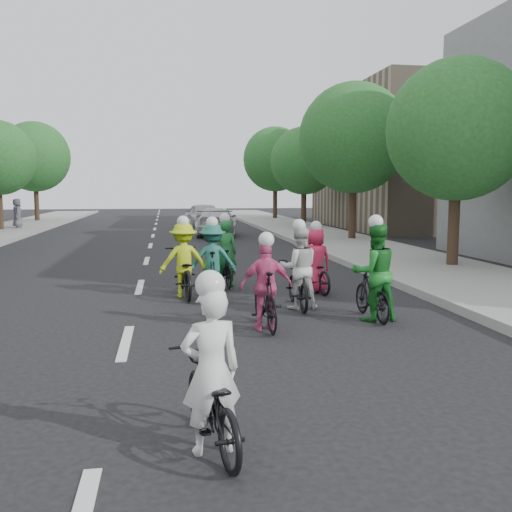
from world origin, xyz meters
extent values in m
plane|color=black|center=(0.00, 0.00, 0.00)|extent=(120.00, 120.00, 0.00)
cube|color=gray|center=(8.00, 10.00, 0.07)|extent=(4.00, 80.00, 0.15)
cube|color=#999993|center=(6.05, 10.00, 0.09)|extent=(0.18, 80.00, 0.18)
cube|color=gray|center=(16.00, 24.00, 4.00)|extent=(10.00, 14.00, 8.00)
cylinder|color=black|center=(-8.20, 24.00, 1.14)|extent=(0.32, 0.32, 2.27)
cylinder|color=black|center=(-8.20, 33.00, 1.24)|extent=(0.32, 0.32, 2.48)
sphere|color=#22561C|center=(-8.20, 33.00, 4.53)|extent=(4.80, 4.80, 4.80)
cylinder|color=black|center=(8.80, 6.60, 1.14)|extent=(0.32, 0.32, 2.27)
sphere|color=#22561C|center=(8.80, 6.60, 3.97)|extent=(4.00, 4.00, 4.00)
cylinder|color=black|center=(8.80, 15.60, 1.24)|extent=(0.32, 0.32, 2.48)
sphere|color=#22561C|center=(8.80, 15.60, 4.53)|extent=(4.80, 4.80, 4.80)
cylinder|color=black|center=(8.80, 24.60, 1.14)|extent=(0.32, 0.32, 2.27)
sphere|color=#22561C|center=(8.80, 24.60, 3.97)|extent=(4.00, 4.00, 4.00)
cylinder|color=black|center=(8.80, 33.60, 1.24)|extent=(0.32, 0.32, 2.48)
sphere|color=#22561C|center=(8.80, 33.60, 4.53)|extent=(4.80, 4.80, 4.80)
imported|color=black|center=(1.00, -3.72, 0.42)|extent=(0.87, 1.69, 0.85)
imported|color=white|center=(1.00, -3.82, 0.74)|extent=(0.60, 0.45, 1.48)
sphere|color=silver|center=(1.00, -3.82, 1.50)|extent=(0.26, 0.26, 0.26)
imported|color=black|center=(4.25, 0.92, 0.46)|extent=(0.49, 1.53, 0.91)
imported|color=#1A7624|center=(4.25, 0.82, 0.86)|extent=(0.86, 0.68, 1.73)
sphere|color=silver|center=(4.25, 0.82, 1.75)|extent=(0.26, 0.26, 0.26)
imported|color=black|center=(1.00, 3.67, 0.51)|extent=(0.85, 2.00, 1.02)
imported|color=#B9D617|center=(1.00, 3.57, 0.80)|extent=(1.09, 0.69, 1.60)
sphere|color=silver|center=(1.00, 3.57, 1.62)|extent=(0.26, 0.26, 0.26)
imported|color=black|center=(2.25, 0.57, 0.50)|extent=(0.54, 1.67, 0.99)
imported|color=#D74C83|center=(2.25, 0.47, 0.74)|extent=(0.88, 0.40, 1.48)
sphere|color=silver|center=(2.25, 0.47, 1.50)|extent=(0.26, 0.26, 0.26)
imported|color=black|center=(3.93, 3.72, 0.43)|extent=(0.80, 1.69, 0.85)
imported|color=#D92249|center=(3.93, 3.62, 0.73)|extent=(0.78, 0.57, 1.47)
sphere|color=silver|center=(3.93, 3.62, 1.49)|extent=(0.26, 0.26, 0.26)
imported|color=black|center=(2.01, 4.79, 0.45)|extent=(0.56, 1.54, 0.90)
imported|color=#207834|center=(2.01, 4.69, 0.80)|extent=(0.62, 0.43, 1.60)
sphere|color=silver|center=(2.01, 4.69, 1.62)|extent=(0.26, 0.26, 0.26)
imported|color=black|center=(3.16, 2.11, 0.45)|extent=(0.65, 1.73, 0.90)
imported|color=silver|center=(3.16, 2.01, 0.80)|extent=(0.80, 0.63, 1.60)
sphere|color=silver|center=(3.16, 2.01, 1.62)|extent=(0.26, 0.26, 0.26)
imported|color=black|center=(1.62, 3.73, 0.50)|extent=(0.54, 1.68, 1.00)
imported|color=#206155|center=(1.62, 3.63, 0.79)|extent=(1.05, 0.63, 1.58)
sphere|color=silver|center=(1.62, 3.63, 1.60)|extent=(0.26, 0.26, 0.26)
imported|color=silver|center=(3.15, 19.75, 0.69)|extent=(2.54, 4.98, 1.39)
imported|color=silver|center=(2.86, 26.60, 0.74)|extent=(2.34, 4.54, 1.48)
imported|color=#535360|center=(-7.62, 25.23, 0.97)|extent=(0.72, 0.91, 1.64)
camera|label=1|loc=(0.63, -8.64, 2.32)|focal=40.00mm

